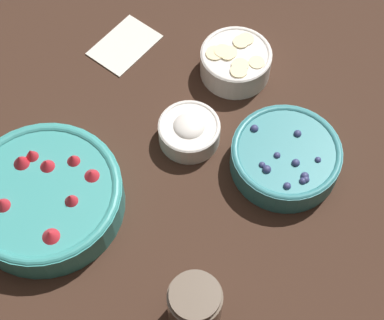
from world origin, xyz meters
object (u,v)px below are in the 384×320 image
at_px(bowl_strawberries, 44,196).
at_px(bowl_bananas, 236,61).
at_px(bowl_cream, 190,131).
at_px(jar_chocolate, 195,307).
at_px(bowl_blueberries, 286,156).

distance_m(bowl_strawberries, bowl_bananas, 0.43).
relative_size(bowl_strawberries, bowl_cream, 2.39).
bearing_deg(bowl_cream, jar_chocolate, -141.55).
height_order(bowl_strawberries, jar_chocolate, jar_chocolate).
relative_size(bowl_cream, jar_chocolate, 1.03).
bearing_deg(jar_chocolate, bowl_bananas, 27.90).
relative_size(bowl_bananas, bowl_cream, 1.21).
distance_m(bowl_cream, jar_chocolate, 0.32).
height_order(bowl_blueberries, bowl_cream, bowl_blueberries).
distance_m(bowl_strawberries, jar_chocolate, 0.31).
bearing_deg(bowl_blueberries, bowl_bananas, 58.14).
relative_size(bowl_strawberries, jar_chocolate, 2.45).
height_order(bowl_strawberries, bowl_cream, bowl_strawberries).
relative_size(bowl_blueberries, bowl_bananas, 1.42).
height_order(bowl_cream, jar_chocolate, jar_chocolate).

